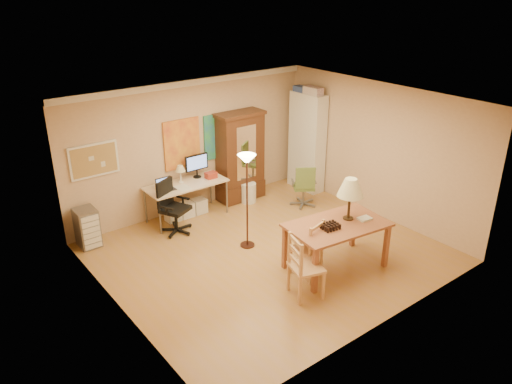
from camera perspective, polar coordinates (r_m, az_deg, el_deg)
floor at (r=8.95m, az=1.49°, el=-6.96°), size 5.50×5.50×0.00m
crown_molding at (r=9.92m, az=-7.56°, el=12.29°), size 5.50×0.08×0.12m
corkboard at (r=9.40m, az=-18.02°, el=3.48°), size 0.90×0.04×0.62m
art_panel_left at (r=10.11m, az=-8.45°, el=5.47°), size 0.80×0.04×1.00m
art_panel_right at (r=10.55m, az=-4.20°, el=6.44°), size 0.75×0.04×0.95m
dining_table at (r=8.26m, az=9.81°, el=-2.43°), size 1.74×1.17×1.53m
ladder_chair_back at (r=8.22m, az=5.98°, el=-6.48°), size 0.53×0.51×0.95m
ladder_chair_left at (r=7.64m, az=5.53°, el=-8.66°), size 0.57×0.59×1.03m
torchiere_lamp at (r=8.56m, az=-1.05°, el=2.08°), size 0.32×0.32×1.76m
computer_desk at (r=10.14m, az=-7.88°, el=-0.47°), size 1.63×0.71×1.23m
office_chair_black at (r=9.66m, az=-9.31°, el=-3.00°), size 0.64×0.64×1.03m
office_chair_green at (r=10.65m, az=5.45°, el=-0.35°), size 0.59×0.59×0.93m
drawer_cart at (r=9.50m, az=-18.72°, el=-3.89°), size 0.36×0.43×0.72m
armoire at (r=10.76m, az=-1.81°, el=3.43°), size 1.06×0.50×1.94m
bookshelf at (r=11.29m, az=5.85°, el=5.67°), size 0.33×0.88×2.21m
wastebin at (r=10.81m, az=-0.89°, el=-0.06°), size 0.34×0.34×0.43m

